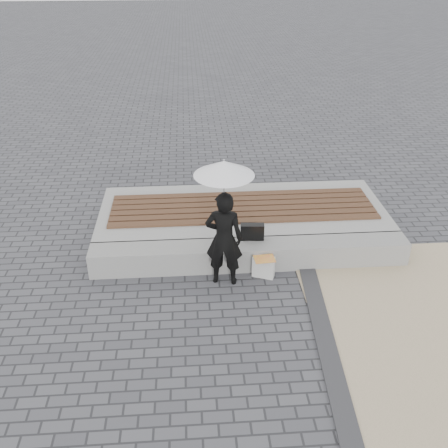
# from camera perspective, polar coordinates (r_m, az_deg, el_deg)

# --- Properties ---
(ground) EXTENTS (80.00, 80.00, 0.00)m
(ground) POSITION_cam_1_polar(r_m,az_deg,el_deg) (6.90, 4.50, -12.10)
(ground) COLOR #494A4E
(ground) RESTS_ON ground
(edging_band) EXTENTS (0.61, 5.20, 0.04)m
(edging_band) POSITION_cam_1_polar(r_m,az_deg,el_deg) (6.68, 11.72, -14.32)
(edging_band) COLOR #313134
(edging_band) RESTS_ON ground
(seating_ledge) EXTENTS (5.00, 0.45, 0.40)m
(seating_ledge) POSITION_cam_1_polar(r_m,az_deg,el_deg) (8.04, 2.96, -3.44)
(seating_ledge) COLOR gray
(seating_ledge) RESTS_ON ground
(timber_platform) EXTENTS (5.00, 2.00, 0.40)m
(timber_platform) POSITION_cam_1_polar(r_m,az_deg,el_deg) (9.06, 2.07, 0.70)
(timber_platform) COLOR gray
(timber_platform) RESTS_ON ground
(timber_decking) EXTENTS (4.60, 1.20, 0.04)m
(timber_decking) POSITION_cam_1_polar(r_m,az_deg,el_deg) (8.96, 2.09, 1.93)
(timber_decking) COLOR brown
(timber_decking) RESTS_ON timber_platform
(woman) EXTENTS (0.60, 0.45, 1.51)m
(woman) POSITION_cam_1_polar(r_m,az_deg,el_deg) (7.37, 0.00, -1.67)
(woman) COLOR black
(woman) RESTS_ON ground
(parasol) EXTENTS (0.83, 0.83, 1.07)m
(parasol) POSITION_cam_1_polar(r_m,az_deg,el_deg) (6.86, 0.00, 6.29)
(parasol) COLOR #B8B8BD
(parasol) RESTS_ON ground
(handbag) EXTENTS (0.38, 0.16, 0.26)m
(handbag) POSITION_cam_1_polar(r_m,az_deg,el_deg) (7.99, 3.19, -0.87)
(handbag) COLOR black
(handbag) RESTS_ON seating_ledge
(canvas_tote) EXTENTS (0.36, 0.25, 0.35)m
(canvas_tote) POSITION_cam_1_polar(r_m,az_deg,el_deg) (7.82, 4.46, -4.80)
(canvas_tote) COLOR silver
(canvas_tote) RESTS_ON ground
(magazine) EXTENTS (0.33, 0.25, 0.01)m
(magazine) POSITION_cam_1_polar(r_m,az_deg,el_deg) (7.67, 4.56, -3.91)
(magazine) COLOR #D72842
(magazine) RESTS_ON canvas_tote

